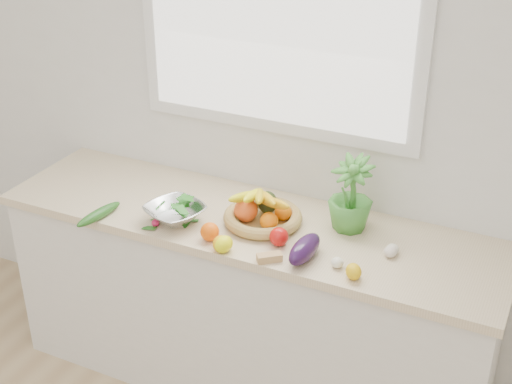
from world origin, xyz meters
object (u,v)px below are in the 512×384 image
at_px(potted_herb, 351,194).
at_px(colander_with_spinach, 175,209).
at_px(fruit_basket, 262,213).
at_px(apple, 279,237).
at_px(eggplant, 305,249).
at_px(cucumber, 99,214).

height_order(potted_herb, colander_with_spinach, potted_herb).
bearing_deg(potted_herb, fruit_basket, -160.85).
height_order(fruit_basket, colander_with_spinach, fruit_basket).
distance_m(potted_herb, colander_with_spinach, 0.75).
distance_m(apple, eggplant, 0.14).
bearing_deg(apple, cucumber, -169.96).
bearing_deg(colander_with_spinach, apple, 2.84).
bearing_deg(eggplant, fruit_basket, 145.93).
distance_m(eggplant, fruit_basket, 0.33).
xyz_separation_m(eggplant, cucumber, (-0.92, -0.09, -0.02)).
distance_m(cucumber, fruit_basket, 0.71).
relative_size(eggplant, colander_with_spinach, 0.73).
height_order(apple, eggplant, eggplant).
xyz_separation_m(eggplant, colander_with_spinach, (-0.61, 0.03, 0.02)).
bearing_deg(colander_with_spinach, eggplant, -2.51).
height_order(cucumber, potted_herb, potted_herb).
distance_m(eggplant, cucumber, 0.92).
bearing_deg(cucumber, eggplant, 5.55).
bearing_deg(fruit_basket, eggplant, -34.07).
relative_size(potted_herb, fruit_basket, 0.75).
bearing_deg(apple, fruit_basket, 136.21).
distance_m(apple, fruit_basket, 0.19).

